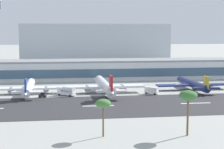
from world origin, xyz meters
The scene contains 14 objects.
ground_plane centered at (0.00, 0.00, 0.00)m, with size 1400.00×1400.00×0.00m, color #9E9E99.
runway_strip centered at (0.00, 2.29, 0.04)m, with size 800.00×42.40×0.08m, color #2D2D30.
runway_centreline_dash_4 centered at (-0.23, 2.29, 0.09)m, with size 12.00×1.20×0.01m, color white.
runway_centreline_dash_5 centered at (38.15, 2.29, 0.09)m, with size 12.00×1.20×0.01m, color white.
terminal_building centered at (7.72, 83.44, 5.76)m, with size 194.19×23.58×11.51m.
distant_hotel_block centered at (16.56, 199.15, 17.36)m, with size 128.76×39.47×34.72m, color #A8B2BC.
airliner_navy_tail_gate_0 centered at (-28.70, 33.84, 2.83)m, with size 34.70×42.53×8.88m.
airliner_red_tail_gate_1 centered at (5.81, 31.71, 3.26)m, with size 36.39×48.99×10.22m.
airliner_gold_tail_gate_2 centered at (49.31, 35.27, 2.67)m, with size 36.05×40.27×8.40m.
service_box_truck_0 centered at (26.12, 25.82, 1.79)m, with size 6.16×5.66×3.25m.
service_baggage_tug_1 centered at (-22.04, 24.08, 1.05)m, with size 3.50×2.54×2.20m.
service_fuel_truck_2 centered at (-11.90, 27.00, 2.03)m, with size 8.18×7.45×3.95m.
palm_tree_0 centered at (19.52, -41.36, 10.73)m, with size 4.94×4.94×12.35m.
palm_tree_1 centered at (-3.20, -39.42, 8.85)m, with size 4.20×4.20×10.20m.
Camera 1 is at (-14.27, -136.68, 27.90)m, focal length 60.13 mm.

